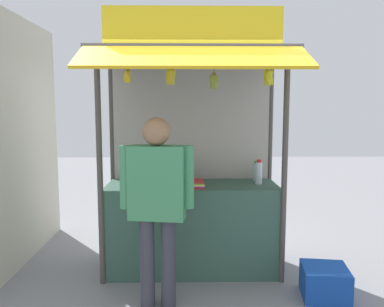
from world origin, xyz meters
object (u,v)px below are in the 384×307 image
water_bottle_far_left (184,171)px  magazine_stack_far_right (195,184)px  banana_bunch_inner_right (171,77)px  banana_bunch_inner_left (214,82)px  vendor_person (157,195)px  water_bottle_mid_left (256,171)px  banana_bunch_rightmost (268,77)px  water_bottle_rear_center (182,171)px  water_bottle_center (259,172)px  water_bottle_front_left (166,171)px  banana_bunch_leftmost (128,76)px  plastic_crate (325,282)px  magazine_stack_mid_right (137,182)px  water_bottle_right (164,173)px

water_bottle_far_left → magazine_stack_far_right: bearing=-65.8°
magazine_stack_far_right → banana_bunch_inner_right: (-0.24, -0.30, 1.12)m
banana_bunch_inner_left → vendor_person: (-0.54, -0.39, -1.04)m
water_bottle_mid_left → water_bottle_far_left: (-0.84, -0.10, 0.03)m
water_bottle_mid_left → banana_bunch_rightmost: bearing=-91.5°
water_bottle_rear_center → water_bottle_center: 0.89m
water_bottle_rear_center → water_bottle_center: (0.86, -0.23, 0.02)m
water_bottle_front_left → banana_bunch_leftmost: banana_bunch_leftmost is taller
water_bottle_mid_left → plastic_crate: (0.54, -0.89, -0.96)m
water_bottle_mid_left → water_bottle_far_left: bearing=-173.3°
banana_bunch_inner_left → banana_bunch_leftmost: bearing=180.0°
water_bottle_mid_left → banana_bunch_rightmost: banana_bunch_rightmost is taller
magazine_stack_mid_right → banana_bunch_rightmost: bearing=-17.9°
water_bottle_front_left → banana_bunch_inner_left: (0.51, -0.64, 0.99)m
water_bottle_rear_center → banana_bunch_inner_right: banana_bunch_inner_right is taller
water_bottle_center → banana_bunch_inner_right: (-0.97, -0.45, 1.03)m
water_bottle_far_left → magazine_stack_far_right: (0.11, -0.25, -0.10)m
water_bottle_mid_left → water_bottle_front_left: bearing=-179.4°
water_bottle_rear_center → banana_bunch_rightmost: bearing=-38.7°
water_bottle_mid_left → vendor_person: vendor_person is taller
water_bottle_mid_left → banana_bunch_inner_right: (-0.98, -0.65, 1.05)m
water_bottle_far_left → banana_bunch_inner_right: 1.17m
water_bottle_front_left → magazine_stack_far_right: 0.47m
water_bottle_front_left → plastic_crate: bearing=-28.9°
water_bottle_mid_left → water_bottle_center: water_bottle_center is taller
water_bottle_center → water_bottle_mid_left: bearing=88.7°
banana_bunch_rightmost → plastic_crate: (0.55, -0.24, -2.00)m
water_bottle_right → water_bottle_far_left: (0.23, 0.08, 0.02)m
water_bottle_rear_center → banana_bunch_leftmost: 1.36m
water_bottle_far_left → banana_bunch_leftmost: (-0.55, -0.55, 1.02)m
banana_bunch_inner_right → plastic_crate: size_ratio=0.59×
water_bottle_mid_left → vendor_person: bearing=-136.4°
magazine_stack_far_right → vendor_person: 0.78m
water_bottle_rear_center → banana_bunch_inner_left: size_ratio=0.80×
magazine_stack_mid_right → magazine_stack_far_right: magazine_stack_far_right is taller
banana_bunch_inner_right → water_bottle_front_left: bearing=97.2°
banana_bunch_inner_right → water_bottle_right: bearing=101.7°
water_bottle_right → banana_bunch_inner_right: size_ratio=0.99×
water_bottle_mid_left → banana_bunch_leftmost: bearing=-155.0°
water_bottle_front_left → banana_bunch_inner_left: bearing=-51.6°
banana_bunch_inner_right → banana_bunch_leftmost: same height
water_bottle_center → banana_bunch_leftmost: size_ratio=1.18×
water_bottle_rear_center → water_bottle_far_left: water_bottle_far_left is taller
magazine_stack_far_right → banana_bunch_inner_right: bearing=-128.8°
water_bottle_center → banana_bunch_inner_left: 1.21m
banana_bunch_inner_left → water_bottle_rear_center: bearing=115.0°
water_bottle_far_left → banana_bunch_rightmost: (0.83, -0.55, 1.02)m
banana_bunch_inner_right → magazine_stack_mid_right: bearing=132.4°
water_bottle_rear_center → magazine_stack_far_right: 0.41m
water_bottle_rear_center → banana_bunch_rightmost: size_ratio=0.91×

